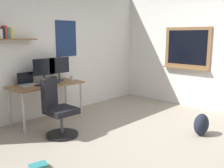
% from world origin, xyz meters
% --- Properties ---
extents(ground_plane, '(5.20, 5.20, 0.00)m').
position_xyz_m(ground_plane, '(0.00, 0.00, 0.00)').
color(ground_plane, '#9E9384').
rests_on(ground_plane, ground).
extents(wall_back, '(5.00, 0.30, 2.60)m').
position_xyz_m(wall_back, '(-0.01, 2.45, 1.30)').
color(wall_back, silver).
rests_on(wall_back, ground).
extents(wall_right, '(0.22, 5.00, 2.60)m').
position_xyz_m(wall_right, '(2.45, 0.03, 1.30)').
color(wall_right, silver).
rests_on(wall_right, ground).
extents(desk, '(1.35, 0.62, 0.73)m').
position_xyz_m(desk, '(-0.45, 2.06, 0.65)').
color(desk, olive).
rests_on(desk, ground).
extents(office_chair, '(0.54, 0.56, 0.95)m').
position_xyz_m(office_chair, '(-0.73, 1.32, 0.41)').
color(office_chair, black).
rests_on(office_chair, ground).
extents(laptop, '(0.31, 0.21, 0.23)m').
position_xyz_m(laptop, '(-0.75, 2.21, 0.78)').
color(laptop, '#ADAFB5').
rests_on(laptop, desk).
extents(monitor_primary, '(0.46, 0.17, 0.46)m').
position_xyz_m(monitor_primary, '(-0.42, 2.16, 1.00)').
color(monitor_primary, '#38383D').
rests_on(monitor_primary, desk).
extents(monitor_secondary, '(0.46, 0.17, 0.46)m').
position_xyz_m(monitor_secondary, '(-0.08, 2.16, 1.00)').
color(monitor_secondary, '#38383D').
rests_on(monitor_secondary, desk).
extents(keyboard, '(0.37, 0.13, 0.02)m').
position_xyz_m(keyboard, '(-0.52, 1.98, 0.74)').
color(keyboard, black).
rests_on(keyboard, desk).
extents(computer_mouse, '(0.10, 0.06, 0.03)m').
position_xyz_m(computer_mouse, '(-0.24, 1.98, 0.75)').
color(computer_mouse, '#262628').
rests_on(computer_mouse, desk).
extents(coffee_mug, '(0.08, 0.08, 0.09)m').
position_xyz_m(coffee_mug, '(0.13, 2.03, 0.78)').
color(coffee_mug, silver).
rests_on(coffee_mug, desk).
extents(backpack, '(0.32, 0.22, 0.36)m').
position_xyz_m(backpack, '(0.90, -0.37, 0.18)').
color(backpack, '#1E2333').
rests_on(backpack, ground).
extents(book_stack_on_floor, '(0.25, 0.20, 0.08)m').
position_xyz_m(book_stack_on_floor, '(-1.55, 0.57, 0.04)').
color(book_stack_on_floor, gold).
rests_on(book_stack_on_floor, ground).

